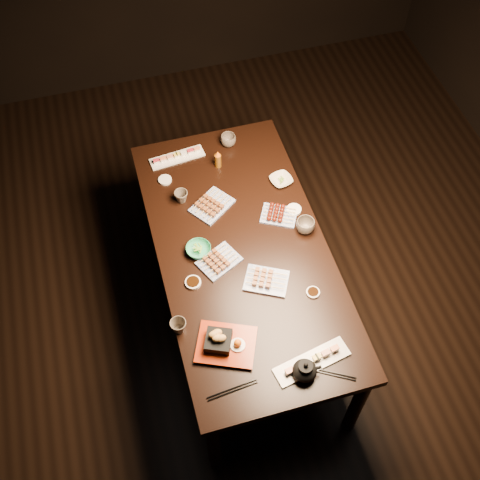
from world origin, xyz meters
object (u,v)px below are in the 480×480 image
(edamame_bowl_cream, at_px, (281,180))
(yakitori_plate_left, at_px, (212,203))
(teacup_near_left, at_px, (178,326))
(condiment_bottle, at_px, (218,159))
(teacup_far_left, at_px, (181,197))
(yakitori_plate_right, at_px, (266,279))
(yakitori_plate_center, at_px, (219,259))
(sushi_platter_far, at_px, (177,156))
(teacup_far_right, at_px, (228,140))
(dining_table, at_px, (242,285))
(tempura_tray, at_px, (226,341))
(edamame_bowl_green, at_px, (199,250))
(teacup_mid_right, at_px, (305,226))
(teapot, at_px, (305,369))
(sushi_platter_near, at_px, (312,360))

(edamame_bowl_cream, bearing_deg, yakitori_plate_left, -171.10)
(teacup_near_left, height_order, condiment_bottle, condiment_bottle)
(teacup_far_left, bearing_deg, yakitori_plate_right, -64.73)
(teacup_near_left, bearing_deg, edamame_bowl_cream, 44.66)
(yakitori_plate_center, bearing_deg, yakitori_plate_right, -67.52)
(sushi_platter_far, bearing_deg, teacup_far_right, 177.94)
(dining_table, distance_m, condiment_bottle, 0.75)
(tempura_tray, bearing_deg, yakitori_plate_left, 103.76)
(edamame_bowl_green, bearing_deg, edamame_bowl_cream, 31.07)
(teacup_mid_right, relative_size, teacup_far_right, 1.11)
(edamame_bowl_green, height_order, edamame_bowl_cream, edamame_bowl_green)
(edamame_bowl_cream, bearing_deg, yakitori_plate_right, -114.43)
(teacup_far_left, height_order, teacup_far_right, teacup_far_right)
(yakitori_plate_left, xyz_separation_m, condiment_bottle, (0.11, 0.29, 0.03))
(yakitori_plate_right, xyz_separation_m, teacup_near_left, (-0.49, -0.15, 0.01))
(yakitori_plate_center, height_order, edamame_bowl_cream, yakitori_plate_center)
(teacup_far_left, bearing_deg, edamame_bowl_cream, -2.15)
(sushi_platter_far, bearing_deg, teapot, 94.19)
(edamame_bowl_cream, bearing_deg, teacup_mid_right, -87.10)
(tempura_tray, relative_size, teacup_far_right, 3.02)
(teacup_mid_right, bearing_deg, teacup_far_left, 147.35)
(tempura_tray, bearing_deg, edamame_bowl_cream, 81.28)
(teacup_mid_right, xyz_separation_m, teapot, (-0.28, -0.79, 0.02))
(dining_table, height_order, sushi_platter_far, sushi_platter_far)
(sushi_platter_near, bearing_deg, tempura_tray, 141.22)
(yakitori_plate_center, relative_size, teacup_far_right, 2.27)
(teapot, bearing_deg, teacup_far_right, 95.61)
(sushi_platter_far, bearing_deg, edamame_bowl_green, 80.83)
(sushi_platter_far, xyz_separation_m, condiment_bottle, (0.22, -0.13, 0.04))
(sushi_platter_near, distance_m, sushi_platter_far, 1.49)
(edamame_bowl_green, bearing_deg, teacup_far_left, 91.57)
(dining_table, bearing_deg, teacup_far_left, 125.32)
(teacup_mid_right, height_order, condiment_bottle, condiment_bottle)
(sushi_platter_far, bearing_deg, edamame_bowl_cream, 140.98)
(yakitori_plate_left, xyz_separation_m, teacup_far_left, (-0.15, 0.09, 0.01))
(dining_table, relative_size, yakitori_plate_right, 8.17)
(edamame_bowl_green, relative_size, condiment_bottle, 1.10)
(edamame_bowl_green, distance_m, condiment_bottle, 0.62)
(teapot, bearing_deg, yakitori_plate_center, 114.79)
(tempura_tray, bearing_deg, condiment_bottle, 100.74)
(dining_table, distance_m, tempura_tray, 0.71)
(yakitori_plate_left, xyz_separation_m, edamame_bowl_cream, (0.43, 0.07, -0.01))
(sushi_platter_far, xyz_separation_m, teacup_far_right, (0.33, 0.02, 0.02))
(dining_table, relative_size, edamame_bowl_cream, 14.53)
(teapot, relative_size, condiment_bottle, 1.13)
(yakitori_plate_center, bearing_deg, sushi_platter_near, -93.20)
(teacup_far_right, distance_m, condiment_bottle, 0.19)
(sushi_platter_near, height_order, sushi_platter_far, sushi_platter_near)
(teacup_far_right, xyz_separation_m, teapot, (-0.05, -1.52, 0.02))
(dining_table, distance_m, edamame_bowl_green, 0.46)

